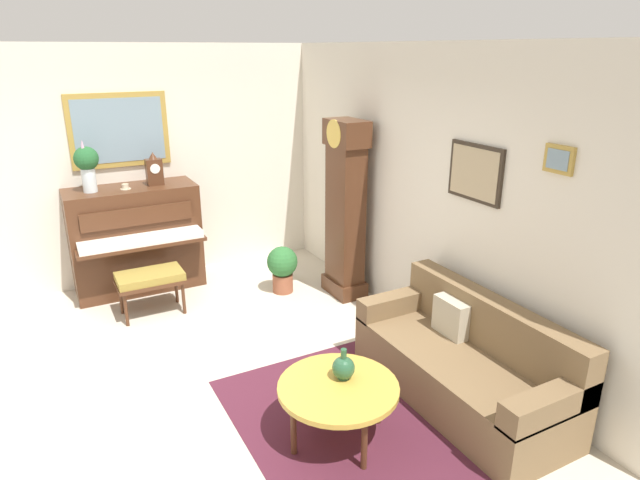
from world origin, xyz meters
TOP-DOWN VIEW (x-y plane):
  - ground_plane at (0.00, 0.00)m, footprint 6.40×6.00m
  - wall_left at (-2.60, 0.00)m, footprint 0.13×4.90m
  - wall_back at (0.01, 2.40)m, footprint 5.30×0.13m
  - area_rug at (1.13, 0.87)m, footprint 2.10×1.50m
  - piano at (-2.23, 0.00)m, footprint 0.87×1.44m
  - piano_bench at (-1.47, -0.02)m, footprint 0.42×0.70m
  - grandfather_clock at (-0.95, 2.09)m, footprint 0.52×0.34m
  - couch at (1.27, 1.91)m, footprint 1.90×0.80m
  - coffee_table at (1.22, 0.75)m, footprint 0.88×0.88m
  - mantel_clock at (-2.23, 0.29)m, footprint 0.13×0.18m
  - flower_vase at (-2.23, -0.42)m, footprint 0.26×0.26m
  - teacup at (-2.17, -0.06)m, footprint 0.12×0.12m
  - green_jug at (1.16, 0.83)m, footprint 0.17×0.17m
  - potted_plant at (-1.33, 1.46)m, footprint 0.36×0.36m

SIDE VIEW (x-z plane):
  - ground_plane at x=0.00m, z-range -0.10..0.00m
  - area_rug at x=1.13m, z-range 0.00..0.01m
  - couch at x=1.27m, z-range -0.11..0.73m
  - potted_plant at x=-1.33m, z-range 0.04..0.60m
  - piano_bench at x=-1.47m, z-range 0.17..0.65m
  - coffee_table at x=1.22m, z-range 0.19..0.65m
  - green_jug at x=1.16m, z-range 0.42..0.66m
  - piano at x=-2.23m, z-range 0.01..1.25m
  - grandfather_clock at x=-0.95m, z-range -0.05..1.98m
  - teacup at x=-2.17m, z-range 1.24..1.30m
  - wall_back at x=0.01m, z-range 0.00..2.80m
  - wall_left at x=-2.60m, z-range 0.01..2.81m
  - mantel_clock at x=-2.23m, z-range 1.22..1.60m
  - flower_vase at x=-2.23m, z-range 1.27..1.85m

